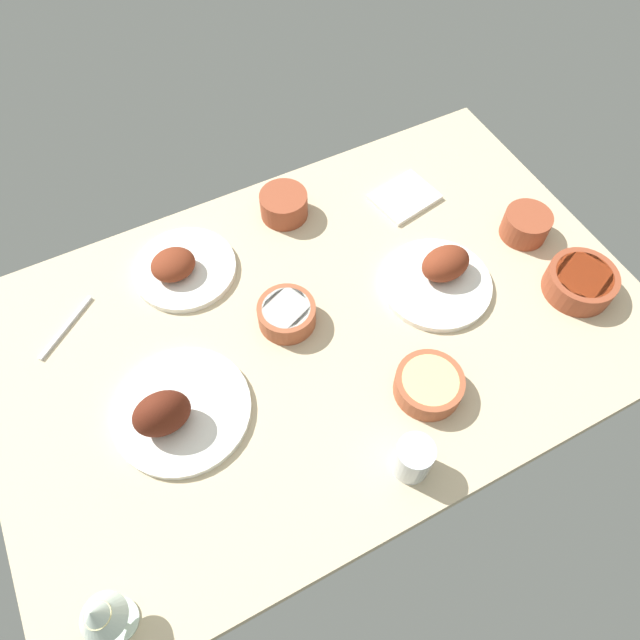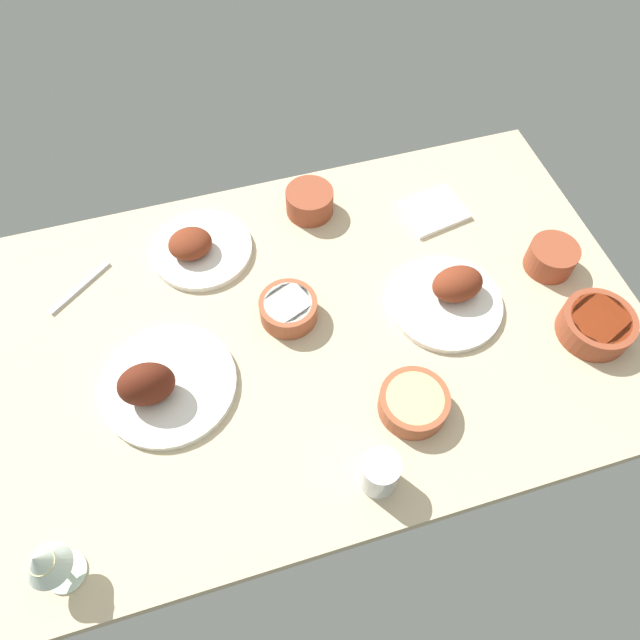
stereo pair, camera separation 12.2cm
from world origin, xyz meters
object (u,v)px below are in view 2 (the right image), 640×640
object	(u,v)px
bowl_pasta	(310,201)
bowl_cream	(288,308)
bowl_potatoes	(414,402)
bowl_onions	(552,257)
water_tumbler	(380,473)
plate_near_viewer	(160,384)
folded_napkin	(433,211)
wine_glass	(43,563)
plate_center_main	(198,247)
bowl_sauce	(596,324)
fork_loose	(81,288)
plate_far_side	(450,295)

from	to	relation	value
bowl_pasta	bowl_cream	bearing A→B (deg)	-114.30
bowl_potatoes	bowl_onions	xyz separation A→B (cm)	(42.90, 24.29, 0.70)
bowl_pasta	water_tumbler	bearing A→B (deg)	-95.19
plate_near_viewer	folded_napkin	size ratio (longest dim) A/B	1.84
bowl_onions	wine_glass	world-z (taller)	wine_glass
plate_near_viewer	plate_center_main	size ratio (longest dim) A/B	1.17
bowl_potatoes	wine_glass	xyz separation A→B (cm)	(-67.84, -11.69, 7.15)
plate_near_viewer	bowl_sauce	xyz separation A→B (cm)	(90.46, -12.14, 0.15)
wine_glass	bowl_pasta	bearing A→B (deg)	47.33
bowl_cream	water_tumbler	world-z (taller)	water_tumbler
bowl_cream	bowl_sauce	size ratio (longest dim) A/B	0.83
plate_near_viewer	water_tumbler	bearing A→B (deg)	-39.59
wine_glass	plate_near_viewer	bearing A→B (deg)	54.76
bowl_onions	bowl_cream	bearing A→B (deg)	176.54
bowl_onions	fork_loose	distance (cm)	106.96
plate_near_viewer	fork_loose	xyz separation A→B (cm)	(-14.25, 30.48, -2.64)
bowl_sauce	folded_napkin	size ratio (longest dim) A/B	1.02
plate_near_viewer	plate_center_main	xyz separation A→B (cm)	(13.23, 33.09, -0.98)
bowl_potatoes	bowl_onions	distance (cm)	49.30
bowl_potatoes	folded_napkin	distance (cm)	52.70
bowl_potatoes	bowl_cream	bearing A→B (deg)	122.74
bowl_cream	bowl_onions	xyz separation A→B (cm)	(60.89, -3.68, 0.57)
plate_center_main	bowl_onions	size ratio (longest dim) A/B	2.14
bowl_potatoes	bowl_pasta	world-z (taller)	bowl_pasta
plate_center_main	folded_napkin	bearing A→B (deg)	-3.79
bowl_cream	bowl_onions	size ratio (longest dim) A/B	1.14
plate_center_main	bowl_potatoes	distance (cm)	61.05
plate_near_viewer	bowl_pasta	world-z (taller)	plate_near_viewer
bowl_onions	fork_loose	size ratio (longest dim) A/B	0.64
bowl_potatoes	bowl_onions	bearing A→B (deg)	29.52
wine_glass	folded_napkin	size ratio (longest dim) A/B	0.94
plate_center_main	bowl_cream	bearing A→B (deg)	-55.27
plate_near_viewer	wine_glass	size ratio (longest dim) A/B	1.97
bowl_sauce	bowl_potatoes	bearing A→B (deg)	-172.67
plate_far_side	bowl_sauce	size ratio (longest dim) A/B	1.64
plate_near_viewer	plate_far_side	xyz separation A→B (cm)	(64.07, 3.86, -0.53)
water_tumbler	bowl_pasta	bearing A→B (deg)	84.81
wine_glass	bowl_potatoes	bearing A→B (deg)	9.78
bowl_potatoes	plate_center_main	bearing A→B (deg)	123.65
bowl_onions	bowl_pasta	world-z (taller)	same
bowl_onions	bowl_sauce	world-z (taller)	bowl_onions
bowl_onions	wine_glass	distance (cm)	116.62
bowl_potatoes	bowl_pasta	xyz separation A→B (cm)	(-5.22, 56.26, 0.69)
wine_glass	plate_center_main	bearing A→B (deg)	61.45
bowl_potatoes	fork_loose	world-z (taller)	bowl_potatoes
plate_center_main	plate_far_side	distance (cm)	58.65
wine_glass	fork_loose	xyz separation A→B (cm)	(6.53, 59.90, -9.53)
wine_glass	water_tumbler	bearing A→B (deg)	-0.08
bowl_onions	wine_glass	xyz separation A→B (cm)	(-110.74, -35.98, 6.45)
plate_center_main	folded_napkin	size ratio (longest dim) A/B	1.57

